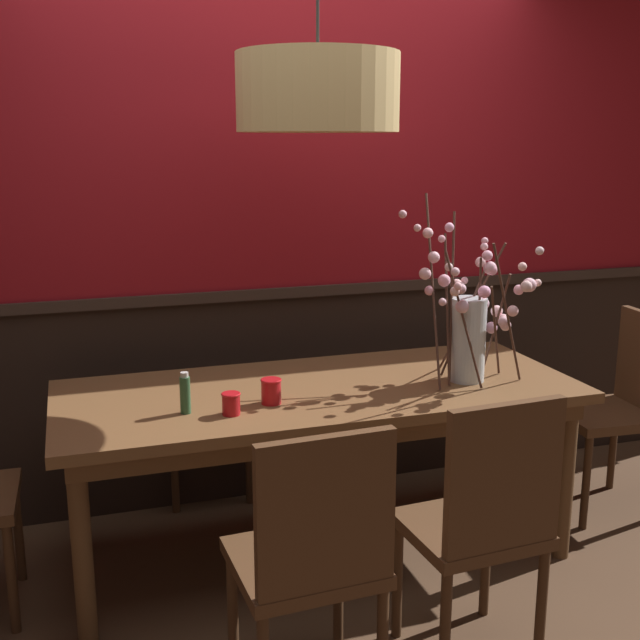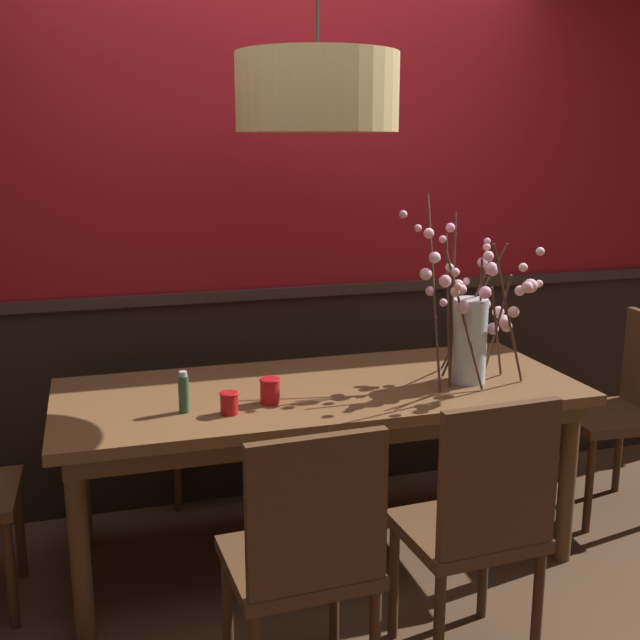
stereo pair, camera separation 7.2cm
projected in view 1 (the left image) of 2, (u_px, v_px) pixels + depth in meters
name	position (u px, v px, depth m)	size (l,w,h in m)	color
ground_plane	(320.00, 552.00, 3.35)	(24.00, 24.00, 0.00)	#4C3321
back_wall	(275.00, 229.00, 3.70)	(5.93, 0.14, 2.65)	black
dining_table	(320.00, 405.00, 3.20)	(2.11, 0.86, 0.75)	brown
chair_near_side_left	(313.00, 553.00, 2.32)	(0.45, 0.44, 0.94)	#4C301C
chair_near_side_right	(483.00, 518.00, 2.52)	(0.45, 0.41, 0.96)	#4C301C
chair_head_east_end	(620.00, 401.00, 3.66)	(0.46, 0.44, 0.95)	#4C301C
chair_far_side_left	(202.00, 386.00, 3.88)	(0.43, 0.42, 0.97)	#4C301C
chair_far_side_right	(321.00, 372.00, 4.06)	(0.46, 0.43, 0.98)	#4C301C
vase_with_blossoms	(470.00, 328.00, 3.21)	(0.53, 0.49, 0.77)	silver
candle_holder_nearer_center	(271.00, 391.00, 2.96)	(0.08, 0.08, 0.10)	red
candle_holder_nearer_edge	(231.00, 404.00, 2.85)	(0.07, 0.07, 0.08)	red
condiment_bottle	(185.00, 394.00, 2.85)	(0.04, 0.04, 0.16)	#2D5633
pendant_lamp	(318.00, 93.00, 2.84)	(0.60, 0.60, 0.89)	tan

